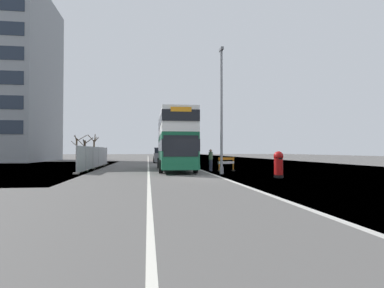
{
  "coord_description": "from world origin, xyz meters",
  "views": [
    {
      "loc": [
        -3.02,
        -19.29,
        1.67
      ],
      "look_at": [
        0.41,
        5.33,
        2.2
      ],
      "focal_mm": 29.69,
      "sensor_mm": 36.0,
      "label": 1
    }
  ],
  "objects_px": {
    "double_decker_bus": "(175,140)",
    "car_receding_far": "(158,154)",
    "car_receding_mid": "(162,155)",
    "roadworks_barrier": "(226,163)",
    "car_oncoming_near": "(160,156)",
    "lamppost_foreground": "(221,114)",
    "red_pillar_postbox": "(278,163)",
    "pedestrian_at_kerb": "(211,160)"
  },
  "relations": [
    {
      "from": "double_decker_bus",
      "to": "lamppost_foreground",
      "type": "bearing_deg",
      "value": -58.56
    },
    {
      "from": "double_decker_bus",
      "to": "car_receding_mid",
      "type": "distance_m",
      "value": 26.81
    },
    {
      "from": "double_decker_bus",
      "to": "red_pillar_postbox",
      "type": "relative_size",
      "value": 7.1
    },
    {
      "from": "red_pillar_postbox",
      "to": "car_receding_far",
      "type": "height_order",
      "value": "car_receding_far"
    },
    {
      "from": "double_decker_bus",
      "to": "red_pillar_postbox",
      "type": "height_order",
      "value": "double_decker_bus"
    },
    {
      "from": "double_decker_bus",
      "to": "car_receding_far",
      "type": "xyz_separation_m",
      "value": [
        -0.27,
        34.55,
        -1.5
      ]
    },
    {
      "from": "double_decker_bus",
      "to": "lamppost_foreground",
      "type": "relative_size",
      "value": 1.27
    },
    {
      "from": "red_pillar_postbox",
      "to": "car_receding_far",
      "type": "relative_size",
      "value": 0.42
    },
    {
      "from": "car_oncoming_near",
      "to": "pedestrian_at_kerb",
      "type": "relative_size",
      "value": 2.28
    },
    {
      "from": "lamppost_foreground",
      "to": "red_pillar_postbox",
      "type": "xyz_separation_m",
      "value": [
        2.72,
        -3.68,
        -3.43
      ]
    },
    {
      "from": "double_decker_bus",
      "to": "pedestrian_at_kerb",
      "type": "height_order",
      "value": "double_decker_bus"
    },
    {
      "from": "lamppost_foreground",
      "to": "car_receding_far",
      "type": "height_order",
      "value": "lamppost_foreground"
    },
    {
      "from": "roadworks_barrier",
      "to": "car_receding_far",
      "type": "bearing_deg",
      "value": 96.84
    },
    {
      "from": "double_decker_bus",
      "to": "car_receding_mid",
      "type": "xyz_separation_m",
      "value": [
        0.01,
        26.77,
        -1.59
      ]
    },
    {
      "from": "red_pillar_postbox",
      "to": "car_receding_mid",
      "type": "distance_m",
      "value": 35.73
    },
    {
      "from": "roadworks_barrier",
      "to": "car_oncoming_near",
      "type": "xyz_separation_m",
      "value": [
        -4.66,
        19.3,
        0.25
      ]
    },
    {
      "from": "lamppost_foreground",
      "to": "red_pillar_postbox",
      "type": "relative_size",
      "value": 5.57
    },
    {
      "from": "red_pillar_postbox",
      "to": "roadworks_barrier",
      "type": "height_order",
      "value": "red_pillar_postbox"
    },
    {
      "from": "roadworks_barrier",
      "to": "red_pillar_postbox",
      "type": "bearing_deg",
      "value": -76.72
    },
    {
      "from": "double_decker_bus",
      "to": "roadworks_barrier",
      "type": "bearing_deg",
      "value": -23.0
    },
    {
      "from": "red_pillar_postbox",
      "to": "car_receding_mid",
      "type": "height_order",
      "value": "car_receding_mid"
    },
    {
      "from": "double_decker_bus",
      "to": "car_receding_mid",
      "type": "bearing_deg",
      "value": 89.98
    },
    {
      "from": "lamppost_foreground",
      "to": "car_receding_far",
      "type": "relative_size",
      "value": 2.34
    },
    {
      "from": "car_receding_far",
      "to": "double_decker_bus",
      "type": "bearing_deg",
      "value": -89.55
    },
    {
      "from": "double_decker_bus",
      "to": "red_pillar_postbox",
      "type": "xyz_separation_m",
      "value": [
        5.68,
        -8.51,
        -1.67
      ]
    },
    {
      "from": "double_decker_bus",
      "to": "car_oncoming_near",
      "type": "bearing_deg",
      "value": 91.89
    },
    {
      "from": "roadworks_barrier",
      "to": "car_receding_far",
      "type": "relative_size",
      "value": 0.39
    },
    {
      "from": "red_pillar_postbox",
      "to": "car_oncoming_near",
      "type": "xyz_separation_m",
      "value": [
        -6.26,
        26.08,
        0.04
      ]
    },
    {
      "from": "roadworks_barrier",
      "to": "car_receding_mid",
      "type": "bearing_deg",
      "value": 98.13
    },
    {
      "from": "red_pillar_postbox",
      "to": "roadworks_barrier",
      "type": "distance_m",
      "value": 6.97
    },
    {
      "from": "red_pillar_postbox",
      "to": "double_decker_bus",
      "type": "bearing_deg",
      "value": 123.71
    },
    {
      "from": "car_receding_mid",
      "to": "car_receding_far",
      "type": "relative_size",
      "value": 1.03
    },
    {
      "from": "lamppost_foreground",
      "to": "pedestrian_at_kerb",
      "type": "relative_size",
      "value": 5.1
    },
    {
      "from": "car_receding_mid",
      "to": "car_receding_far",
      "type": "xyz_separation_m",
      "value": [
        -0.28,
        7.79,
        0.09
      ]
    },
    {
      "from": "car_oncoming_near",
      "to": "pedestrian_at_kerb",
      "type": "distance_m",
      "value": 19.43
    },
    {
      "from": "lamppost_foreground",
      "to": "car_oncoming_near",
      "type": "bearing_deg",
      "value": 98.96
    },
    {
      "from": "lamppost_foreground",
      "to": "car_oncoming_near",
      "type": "distance_m",
      "value": 22.93
    },
    {
      "from": "car_oncoming_near",
      "to": "pedestrian_at_kerb",
      "type": "bearing_deg",
      "value": -79.96
    },
    {
      "from": "car_receding_far",
      "to": "red_pillar_postbox",
      "type": "bearing_deg",
      "value": -82.13
    },
    {
      "from": "roadworks_barrier",
      "to": "lamppost_foreground",
      "type": "bearing_deg",
      "value": -109.94
    },
    {
      "from": "roadworks_barrier",
      "to": "car_oncoming_near",
      "type": "bearing_deg",
      "value": 103.57
    },
    {
      "from": "car_receding_far",
      "to": "pedestrian_at_kerb",
      "type": "xyz_separation_m",
      "value": [
        3.08,
        -36.11,
        -0.16
      ]
    }
  ]
}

